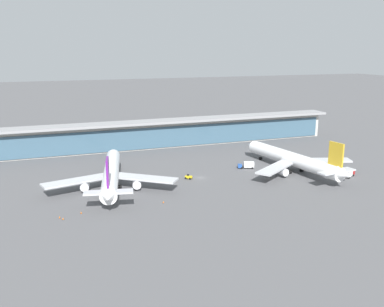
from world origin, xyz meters
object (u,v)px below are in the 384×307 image
Objects in this scene: service_truck_near_nose_blue at (247,165)px; service_truck_mid_apron_red at (349,173)px; safety_cone_charlie at (163,202)px; service_truck_under_wing_yellow at (189,177)px; airliner_left_stand at (111,174)px; airliner_centre_stand at (294,160)px; safety_cone_alpha at (81,213)px; safety_cone_bravo at (60,217)px; safety_cone_delta at (63,219)px.

service_truck_mid_apron_red is at bearing -38.43° from service_truck_near_nose_blue.
service_truck_mid_apron_red reaches higher than safety_cone_charlie.
safety_cone_charlie is (-18.06, -23.81, -0.56)m from service_truck_under_wing_yellow.
airliner_left_stand is 32.46m from service_truck_under_wing_yellow.
service_truck_under_wing_yellow is 4.63× the size of safety_cone_charlie.
service_truck_under_wing_yellow is at bearing 172.88° from airliner_centre_stand.
service_truck_mid_apron_red is (34.08, -27.04, 0.00)m from service_truck_near_nose_blue.
service_truck_under_wing_yellow is at bearing 52.83° from safety_cone_charlie.
airliner_left_stand is 94.50× the size of safety_cone_alpha.
safety_cone_bravo is at bearing -176.79° from safety_cone_charlie.
safety_cone_delta is at bearing -151.43° from safety_cone_alpha.
airliner_centre_stand reaches higher than safety_cone_delta.
safety_cone_delta is at bearing -152.41° from service_truck_under_wing_yellow.
airliner_centre_stand is at bearing 11.05° from safety_cone_alpha.
airliner_centre_stand reaches higher than safety_cone_bravo.
service_truck_under_wing_yellow is (32.11, 0.52, -4.71)m from airliner_left_stand.
airliner_centre_stand is at bearing 139.37° from service_truck_mid_apron_red.
airliner_left_stand reaches higher than safety_cone_alpha.
airliner_centre_stand is 95.12× the size of safety_cone_bravo.
safety_cone_alpha is 1.00× the size of safety_cone_charlie.
safety_cone_bravo and safety_cone_delta have the same top height.
airliner_centre_stand is 20.55× the size of service_truck_under_wing_yellow.
airliner_centre_stand is 67.67m from safety_cone_charlie.
airliner_left_stand reaches higher than service_truck_mid_apron_red.
airliner_centre_stand is 95.12× the size of safety_cone_alpha.
safety_cone_bravo is (-53.30, -25.79, -0.56)m from service_truck_under_wing_yellow.
airliner_left_stand is 33.40m from safety_cone_bravo.
service_truck_under_wing_yellow is 67.78m from service_truck_mid_apron_red.
airliner_centre_stand is at bearing -7.12° from service_truck_under_wing_yellow.
safety_cone_bravo is at bearing -166.37° from safety_cone_alpha.
safety_cone_alpha is (-110.86, -3.22, -1.37)m from service_truck_mid_apron_red.
safety_cone_delta is (-34.33, -3.57, 0.00)m from safety_cone_charlie.
service_truck_near_nose_blue reaches higher than safety_cone_bravo.
service_truck_near_nose_blue is 1.02× the size of service_truck_mid_apron_red.
service_truck_mid_apron_red is 10.68× the size of safety_cone_delta.
safety_cone_delta is (-52.38, -27.38, -0.56)m from service_truck_under_wing_yellow.
safety_cone_charlie is at bearing -177.97° from service_truck_mid_apron_red.
airliner_centre_stand is at bearing 15.42° from safety_cone_charlie.
service_truck_near_nose_blue is at bearing 21.51° from safety_cone_alpha.
airliner_left_stand is 28.07m from safety_cone_alpha.
safety_cone_alpha is (-14.27, -23.59, -5.27)m from airliner_left_stand.
service_truck_under_wing_yellow is at bearing 27.59° from safety_cone_delta.
service_truck_mid_apron_red is at bearing 3.18° from safety_cone_delta.
service_truck_mid_apron_red reaches higher than safety_cone_delta.
service_truck_near_nose_blue and service_truck_mid_apron_red have the same top height.
service_truck_under_wing_yellow is 4.63× the size of safety_cone_alpha.
safety_cone_alpha and safety_cone_bravo have the same top height.
safety_cone_delta is (0.92, -1.59, 0.00)m from safety_cone_bravo.
service_truck_near_nose_blue is 10.92× the size of safety_cone_charlie.
service_truck_mid_apron_red is 82.60m from safety_cone_charlie.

